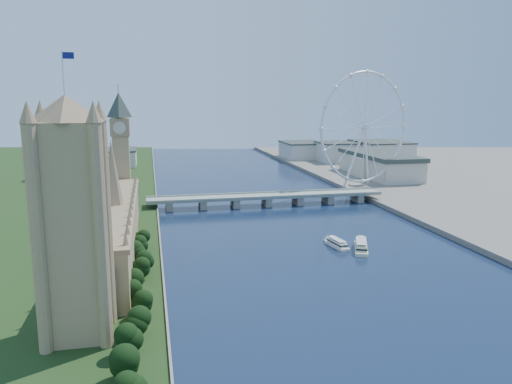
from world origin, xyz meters
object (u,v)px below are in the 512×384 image
object	(u,v)px
london_eye	(365,128)
tour_boat_far	(361,250)
tour_boat_near	(337,247)
victoria_tower	(73,212)

from	to	relation	value
london_eye	tour_boat_far	size ratio (longest dim) A/B	3.78
tour_boat_near	victoria_tower	bearing A→B (deg)	-153.63
victoria_tower	london_eye	size ratio (longest dim) A/B	0.90
london_eye	tour_boat_near	distance (m)	231.77
london_eye	tour_boat_near	size ratio (longest dim) A/B	4.64
tour_boat_near	tour_boat_far	bearing A→B (deg)	-49.52
victoria_tower	london_eye	bearing A→B (deg)	49.65
tour_boat_far	tour_boat_near	bearing A→B (deg)	160.95
london_eye	tour_boat_far	bearing A→B (deg)	-114.10
london_eye	tour_boat_far	world-z (taller)	london_eye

